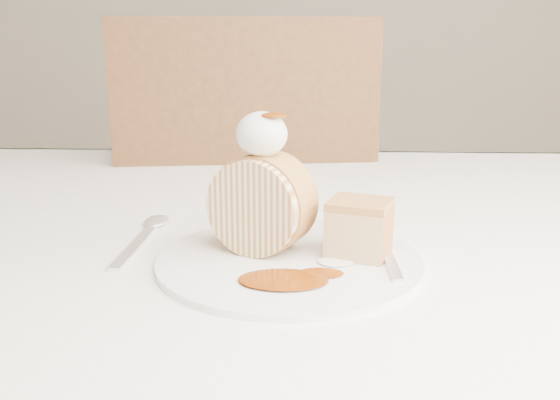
{
  "coord_description": "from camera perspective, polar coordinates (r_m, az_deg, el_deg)",
  "views": [
    {
      "loc": [
        0.03,
        -0.58,
        0.98
      ],
      "look_at": [
        -0.0,
        0.03,
        0.82
      ],
      "focal_mm": 40.0,
      "sensor_mm": 36.0,
      "label": 1
    }
  ],
  "objects": [
    {
      "name": "fork",
      "position": [
        0.64,
        9.92,
        -5.33
      ],
      "size": [
        0.03,
        0.16,
        0.0
      ],
      "primitive_type": "cube",
      "rotation": [
        0.0,
        0.0,
        0.03
      ],
      "color": "silver",
      "rests_on": "plate"
    },
    {
      "name": "spoon",
      "position": [
        0.7,
        -13.16,
        -4.2
      ],
      "size": [
        0.03,
        0.17,
        0.0
      ],
      "primitive_type": "cube",
      "rotation": [
        0.0,
        0.0,
        -0.03
      ],
      "color": "silver",
      "rests_on": "table"
    },
    {
      "name": "caramel_drizzle",
      "position": [
        0.62,
        -0.59,
        8.28
      ],
      "size": [
        0.03,
        0.02,
        0.01
      ],
      "primitive_type": "ellipsoid",
      "color": "#702B04",
      "rests_on": "whipped_cream"
    },
    {
      "name": "whipped_cream",
      "position": [
        0.63,
        -1.69,
        6.04
      ],
      "size": [
        0.05,
        0.05,
        0.05
      ],
      "primitive_type": "ellipsoid",
      "color": "white",
      "rests_on": "roulade_slice"
    },
    {
      "name": "roulade_slice",
      "position": [
        0.65,
        -1.72,
        -0.38
      ],
      "size": [
        0.11,
        0.09,
        0.1
      ],
      "primitive_type": "cylinder",
      "rotation": [
        1.57,
        0.0,
        -0.4
      ],
      "color": "beige",
      "rests_on": "plate"
    },
    {
      "name": "caramel_pool",
      "position": [
        0.58,
        0.3,
        -7.28
      ],
      "size": [
        0.1,
        0.08,
        0.0
      ],
      "primitive_type": null,
      "rotation": [
        0.0,
        0.0,
        -0.32
      ],
      "color": "#702B04",
      "rests_on": "plate"
    },
    {
      "name": "plate",
      "position": [
        0.64,
        0.86,
        -5.59
      ],
      "size": [
        0.34,
        0.34,
        0.01
      ],
      "primitive_type": "cylinder",
      "rotation": [
        0.0,
        0.0,
        -0.32
      ],
      "color": "white",
      "rests_on": "table"
    },
    {
      "name": "cake_chunk",
      "position": [
        0.64,
        7.24,
        -2.87
      ],
      "size": [
        0.07,
        0.07,
        0.05
      ],
      "primitive_type": "cube",
      "rotation": [
        0.0,
        0.0,
        -0.32
      ],
      "color": "#B98046",
      "rests_on": "plate"
    },
    {
      "name": "table",
      "position": [
        0.84,
        0.6,
        -7.16
      ],
      "size": [
        1.4,
        0.9,
        0.75
      ],
      "color": "silver",
      "rests_on": "ground"
    },
    {
      "name": "chair_far",
      "position": [
        1.3,
        -3.11,
        -3.1
      ],
      "size": [
        0.53,
        0.53,
        1.0
      ],
      "rotation": [
        0.0,
        0.0,
        3.28
      ],
      "color": "brown",
      "rests_on": "ground"
    }
  ]
}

